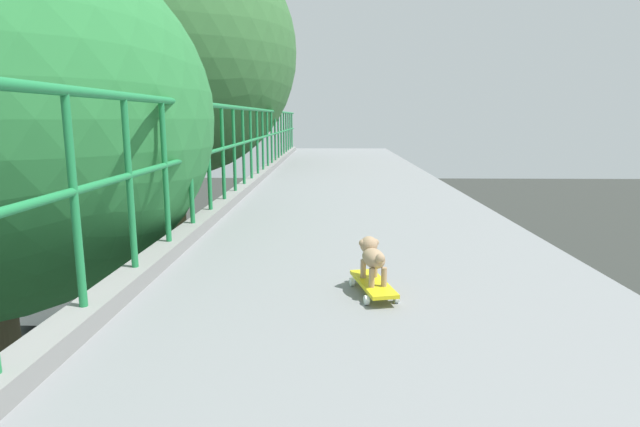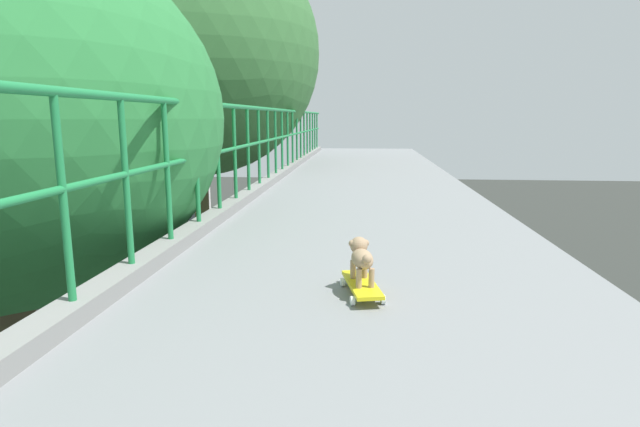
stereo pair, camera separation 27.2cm
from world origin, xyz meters
TOP-DOWN VIEW (x-y plane):
  - city_bus at (-8.25, 21.29)m, footprint 2.64×11.20m
  - roadside_tree_far at (-2.74, 12.40)m, footprint 5.96×5.96m
  - toy_skateboard at (1.34, 3.09)m, footprint 0.29×0.56m
  - small_dog at (1.34, 3.11)m, footprint 0.18×0.35m

SIDE VIEW (x-z plane):
  - city_bus at x=-8.25m, z-range 0.22..3.59m
  - toy_skateboard at x=1.34m, z-range 6.00..6.09m
  - small_dog at x=1.34m, z-range 6.09..6.36m
  - roadside_tree_far at x=-2.74m, z-range 2.81..14.34m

